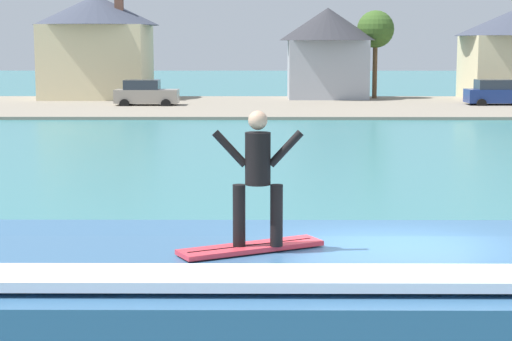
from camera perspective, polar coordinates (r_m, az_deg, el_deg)
wave_crest at (r=11.80m, az=-0.15°, el=-8.82°), size 10.85×4.79×1.63m
surfboard at (r=11.20m, az=-0.33°, el=-5.00°), size 1.89×1.28×0.06m
surfer at (r=10.97m, az=0.12°, el=-0.05°), size 1.14×0.32×1.71m
shoreline_bank at (r=59.19m, az=2.10°, el=4.18°), size 120.00×19.77×0.18m
car_near_shore at (r=59.31m, az=-7.16°, el=4.97°), size 4.19×2.14×1.86m
car_far_shore at (r=61.42m, az=15.42°, el=4.85°), size 4.44×2.30×1.86m
house_with_chimney at (r=67.78m, az=-10.26°, el=8.15°), size 9.40×9.40×8.14m
house_small_cottage at (r=66.41m, az=4.65°, el=7.94°), size 7.22×7.22×6.89m
tree_tall_bare at (r=66.87m, az=7.75°, el=8.99°), size 2.77×2.77×6.71m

